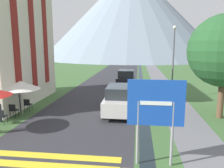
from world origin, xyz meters
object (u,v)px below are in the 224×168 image
Objects in this scene: road_sign at (156,110)px; person_standing_terrace at (18,97)px; cafe_chair_far_left at (28,104)px; streetlamp at (173,56)px; hotel_building at (0,30)px; parked_car_near at (119,99)px; cafe_chair_near_left at (2,116)px; cafe_chair_middle at (13,109)px; parked_car_far at (126,78)px; cafe_umbrella_middle_white at (21,85)px.

road_sign is 10.26m from person_standing_terrace.
streetlamp is at bearing 5.95° from cafe_chair_far_left.
streetlamp is at bearing 13.18° from hotel_building.
cafe_chair_near_left is at bearing -154.90° from parked_car_near.
cafe_chair_middle is 0.14× the size of streetlamp.
parked_car_far is 4.62× the size of cafe_chair_far_left.
cafe_chair_near_left is (2.74, -4.72, -4.97)m from hotel_building.
parked_car_far is at bearing 80.06° from cafe_chair_near_left.
cafe_chair_far_left is 0.49× the size of person_standing_terrace.
cafe_umbrella_middle_white is (0.22, 0.65, 1.38)m from cafe_chair_middle.
hotel_building reaches higher than parked_car_far.
hotel_building is 6.19m from cafe_chair_far_left.
streetlamp reaches higher than road_sign.
parked_car_far is 4.62× the size of cafe_chair_near_left.
parked_car_near is 6.92m from cafe_chair_near_left.
parked_car_near reaches higher than cafe_chair_near_left.
streetlamp reaches higher than person_standing_terrace.
cafe_chair_middle is 12.60m from streetlamp.
road_sign is 11.31m from streetlamp.
streetlamp is at bearing 50.03° from parked_car_near.
road_sign reaches higher than parked_car_near.
cafe_chair_far_left is 0.79m from person_standing_terrace.
cafe_umbrella_middle_white is 1.36× the size of person_standing_terrace.
parked_car_near is 6.81m from streetlamp.
cafe_umbrella_middle_white is at bearing -44.45° from hotel_building.
streetlamp is (13.05, 3.06, -2.03)m from hotel_building.
cafe_chair_near_left is at bearing 158.24° from road_sign.
cafe_chair_far_left is 1.34m from cafe_chair_middle.
streetlamp reaches higher than parked_car_near.
cafe_chair_middle is (-8.09, 4.40, -1.57)m from road_sign.
parked_car_far reaches higher than cafe_chair_near_left.
streetlamp is at bearing 52.96° from cafe_chair_middle.
streetlamp is at bearing -46.46° from parked_car_far.
parked_car_far is 0.66× the size of streetlamp.
cafe_chair_middle is at bearing -108.25° from cafe_umbrella_middle_white.
parked_car_near is 6.23m from cafe_umbrella_middle_white.
road_sign is 0.53× the size of streetlamp.
hotel_building is 11.88× the size of cafe_chair_middle.
cafe_umbrella_middle_white is at bearing -149.55° from streetlamp.
cafe_chair_near_left is (-6.26, -2.93, -0.40)m from parked_car_near.
cafe_chair_near_left is 0.49× the size of person_standing_terrace.
streetlamp is at bearing 30.45° from cafe_umbrella_middle_white.
road_sign is at bearing -32.69° from cafe_umbrella_middle_white.
parked_car_far is at bearing 96.90° from road_sign.
parked_car_far is (8.97, 7.35, -4.57)m from hotel_building.
hotel_building is 10.25m from parked_car_near.
cafe_umbrella_middle_white is 0.40× the size of streetlamp.
cafe_chair_middle is 0.49× the size of person_standing_terrace.
cafe_chair_middle is (-6.24, -10.89, -0.40)m from parked_car_far.
cafe_chair_middle is (-0.22, -1.32, 0.00)m from cafe_chair_far_left.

